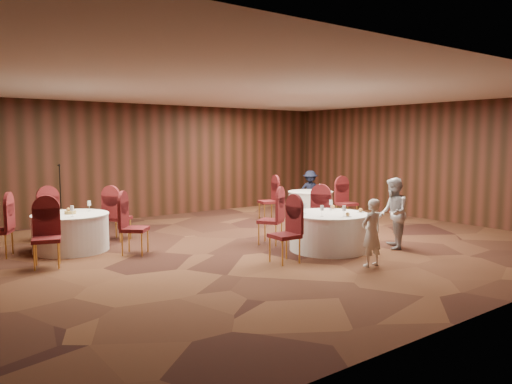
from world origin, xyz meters
TOP-DOWN VIEW (x-y plane):
  - ground at (0.00, 0.00)m, footprint 12.00×12.00m
  - room_shell at (0.00, 0.00)m, footprint 12.00×12.00m
  - table_main at (0.96, -1.20)m, footprint 1.58×1.58m
  - table_left at (-3.16, 1.85)m, footprint 1.47×1.47m
  - table_right at (3.61, 2.14)m, footprint 1.28×1.28m
  - chairs_main at (0.60, -0.56)m, footprint 2.83×2.05m
  - chairs_left at (-3.18, 1.82)m, footprint 3.11×2.98m
  - chairs_right at (3.11, 1.76)m, footprint 2.01×2.24m
  - tabletop_main at (1.08, -1.28)m, footprint 1.15×1.06m
  - tabletop_left at (-3.16, 1.85)m, footprint 0.85×0.76m
  - tabletop_right at (3.79, 1.94)m, footprint 0.08×0.08m
  - mic_stand at (-2.68, 4.23)m, footprint 0.24×0.24m
  - woman_a at (0.63, -2.56)m, footprint 0.45×0.31m
  - woman_b at (2.11, -1.87)m, footprint 0.88×0.88m
  - man_c at (4.46, 3.06)m, footprint 0.91×0.89m

SIDE VIEW (x-z plane):
  - ground at x=0.00m, z-range 0.00..0.00m
  - table_main at x=0.96m, z-range 0.01..0.75m
  - table_left at x=-3.16m, z-range 0.01..0.75m
  - table_right at x=3.61m, z-range 0.01..0.75m
  - mic_stand at x=-2.68m, z-range -0.34..1.28m
  - chairs_main at x=0.60m, z-range 0.00..1.00m
  - chairs_left at x=-3.18m, z-range 0.00..1.00m
  - chairs_right at x=3.11m, z-range 0.00..1.00m
  - woman_a at x=0.63m, z-range 0.00..1.19m
  - man_c at x=4.46m, z-range 0.00..1.25m
  - woman_b at x=2.11m, z-range 0.00..1.44m
  - tabletop_left at x=-3.16m, z-range 0.71..0.93m
  - tabletop_main at x=1.08m, z-range 0.73..0.94m
  - tabletop_right at x=3.79m, z-range 0.79..1.01m
  - room_shell at x=0.00m, z-range -4.04..7.96m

